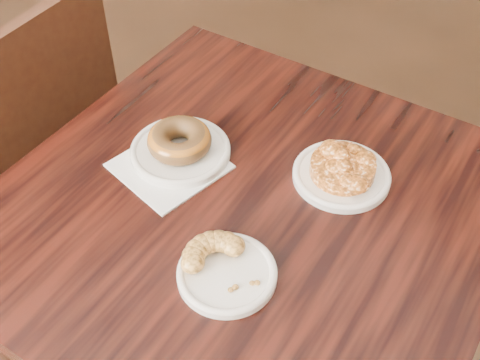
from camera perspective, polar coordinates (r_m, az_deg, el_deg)
floor at (r=1.73m, az=6.71°, el=-14.69°), size 5.00×5.00×0.00m
cafe_table at (r=1.30m, az=0.68°, el=-13.37°), size 1.03×1.03×0.75m
chair_far at (r=1.61m, az=-20.87°, el=1.78°), size 0.59×0.59×0.90m
napkin at (r=1.07m, az=-6.71°, el=1.33°), size 0.18×0.18×0.00m
plate_donut at (r=1.08m, az=-5.67°, el=2.75°), size 0.18×0.18×0.01m
plate_cruller at (r=0.90m, az=-1.24°, el=-8.91°), size 0.15×0.15×0.01m
plate_fritter at (r=1.05m, az=9.59°, el=0.42°), size 0.17×0.17×0.01m
glazed_donut at (r=1.06m, az=-5.77°, el=3.78°), size 0.11×0.11×0.04m
apple_fritter at (r=1.03m, az=9.75°, el=1.37°), size 0.15×0.15×0.04m
cruller_fragment at (r=0.89m, az=-1.26°, el=-8.08°), size 0.12×0.12×0.03m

